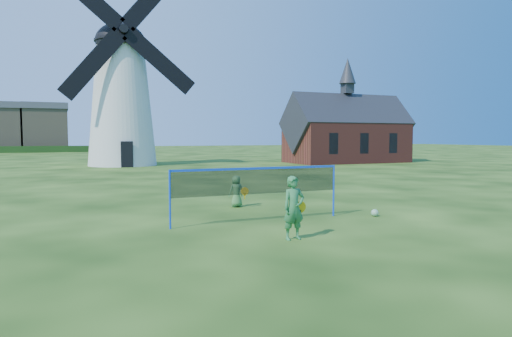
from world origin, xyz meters
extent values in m
plane|color=black|center=(0.00, 0.00, 0.00)|extent=(220.00, 220.00, 0.00)
ellipsoid|color=black|center=(-0.19, 28.17, 10.28)|extent=(4.04, 4.04, 3.03)
cylinder|color=black|center=(-0.19, 28.17, 10.28)|extent=(4.19, 4.19, 0.17)
cube|color=black|center=(-0.19, 25.41, 1.03)|extent=(0.93, 0.11, 2.06)
cube|color=black|center=(-0.19, 25.98, 4.67)|extent=(0.65, 0.11, 0.84)
cube|color=black|center=(-0.19, 26.43, 7.66)|extent=(0.56, 0.11, 0.75)
cylinder|color=black|center=(-0.19, 26.21, 10.84)|extent=(0.65, 1.12, 0.65)
cylinder|color=black|center=(-0.19, 30.51, 11.12)|extent=(2.06, 0.11, 2.06)
cylinder|color=black|center=(-0.19, 30.04, 11.12)|extent=(0.13, 1.68, 0.13)
cube|color=black|center=(-2.52, 25.97, 8.04)|extent=(5.19, 0.09, 5.86)
cube|color=black|center=(2.61, 25.97, 8.51)|extent=(5.86, 0.09, 5.19)
cube|color=maroon|center=(19.80, 24.55, 1.83)|extent=(10.97, 5.48, 3.66)
cube|color=#2D3035|center=(19.80, 24.55, 3.66)|extent=(11.52, 5.58, 5.58)
cube|color=#2D3035|center=(19.80, 24.55, 6.90)|extent=(0.91, 0.91, 0.91)
cone|color=#2D3035|center=(19.80, 24.55, 8.55)|extent=(1.55, 1.55, 2.38)
cube|color=black|center=(16.60, 21.86, 1.83)|extent=(0.91, 0.09, 1.83)
cube|color=black|center=(19.80, 21.86, 1.83)|extent=(0.91, 0.09, 1.83)
cube|color=black|center=(22.99, 21.86, 1.83)|extent=(0.91, 0.09, 1.83)
cylinder|color=blue|center=(-2.33, 0.28, 0.78)|extent=(0.05, 0.05, 1.55)
cylinder|color=blue|center=(2.67, 0.28, 0.78)|extent=(0.05, 0.05, 1.55)
cube|color=black|center=(0.17, 0.28, 1.15)|extent=(5.00, 0.02, 0.70)
cube|color=blue|center=(0.17, 0.28, 1.52)|extent=(5.00, 0.02, 0.06)
imported|color=#317C42|center=(0.06, -2.07, 0.75)|extent=(0.56, 0.38, 1.49)
cylinder|color=#F1AF0C|center=(0.34, -1.89, 0.73)|extent=(0.28, 0.02, 0.28)
cube|color=#F1AF0C|center=(0.34, -1.89, 0.56)|extent=(0.03, 0.02, 0.20)
imported|color=#488942|center=(0.58, 3.09, 0.54)|extent=(0.56, 0.39, 1.08)
cylinder|color=#F1AF0C|center=(0.80, 2.87, 0.55)|extent=(0.28, 0.02, 0.28)
cube|color=#F1AF0C|center=(0.80, 2.87, 0.38)|extent=(0.03, 0.02, 0.20)
sphere|color=green|center=(3.77, -0.29, 0.11)|extent=(0.22, 0.22, 0.22)
cube|color=#8D795E|center=(-7.20, 72.00, 3.45)|extent=(6.52, 8.00, 6.90)
cube|color=#4C4C54|center=(-7.20, 72.00, 7.40)|extent=(6.82, 8.40, 1.00)
camera|label=1|loc=(-4.87, -11.33, 2.40)|focal=31.79mm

